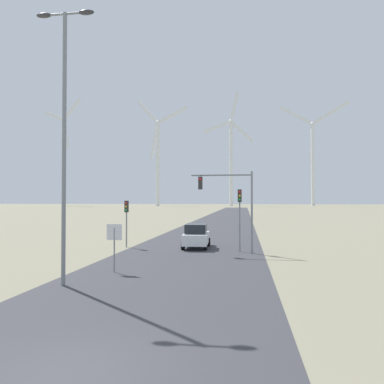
% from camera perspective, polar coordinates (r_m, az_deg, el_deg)
% --- Properties ---
extents(ground_plane, '(600.00, 600.00, 0.00)m').
position_cam_1_polar(ground_plane, '(9.23, -18.08, -24.70)').
color(ground_plane, gray).
extents(road_surface, '(10.00, 240.00, 0.01)m').
position_cam_1_polar(road_surface, '(55.85, 4.20, -4.96)').
color(road_surface, '#38383D').
rests_on(road_surface, ground).
extents(streetlamp, '(2.67, 0.32, 11.92)m').
position_cam_1_polar(streetlamp, '(17.47, -18.88, 10.60)').
color(streetlamp, gray).
rests_on(streetlamp, ground).
extents(stop_sign_near, '(0.81, 0.07, 2.44)m').
position_cam_1_polar(stop_sign_near, '(19.60, -11.76, -6.97)').
color(stop_sign_near, gray).
rests_on(stop_sign_near, ground).
extents(traffic_light_post_near_left, '(0.28, 0.34, 3.61)m').
position_cam_1_polar(traffic_light_post_near_left, '(29.54, -9.96, -3.17)').
color(traffic_light_post_near_left, gray).
rests_on(traffic_light_post_near_left, ground).
extents(traffic_light_post_near_right, '(0.28, 0.34, 4.42)m').
position_cam_1_polar(traffic_light_post_near_right, '(26.75, 7.28, -2.16)').
color(traffic_light_post_near_right, gray).
rests_on(traffic_light_post_near_right, ground).
extents(traffic_light_mast_overhead, '(4.27, 0.35, 5.66)m').
position_cam_1_polar(traffic_light_mast_overhead, '(26.05, 5.81, -0.42)').
color(traffic_light_mast_overhead, gray).
rests_on(traffic_light_mast_overhead, ground).
extents(car_approaching, '(1.97, 4.17, 1.83)m').
position_cam_1_polar(car_approaching, '(28.84, 0.66, -6.71)').
color(car_approaching, white).
rests_on(car_approaching, ground).
extents(wind_turbine_far_left, '(27.97, 10.46, 62.82)m').
position_cam_1_polar(wind_turbine_far_left, '(234.92, -18.96, 5.50)').
color(wind_turbine_far_left, white).
rests_on(wind_turbine_far_left, ground).
extents(wind_turbine_left, '(33.75, 16.73, 64.74)m').
position_cam_1_polar(wind_turbine_left, '(222.20, -5.24, 5.75)').
color(wind_turbine_left, white).
rests_on(wind_turbine_left, ground).
extents(wind_turbine_center, '(31.46, 9.07, 69.81)m').
position_cam_1_polar(wind_turbine_center, '(229.50, 5.97, 5.69)').
color(wind_turbine_center, white).
rests_on(wind_turbine_center, ground).
extents(wind_turbine_right, '(38.45, 15.70, 62.05)m').
position_cam_1_polar(wind_turbine_right, '(235.75, 17.92, 5.43)').
color(wind_turbine_right, white).
rests_on(wind_turbine_right, ground).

